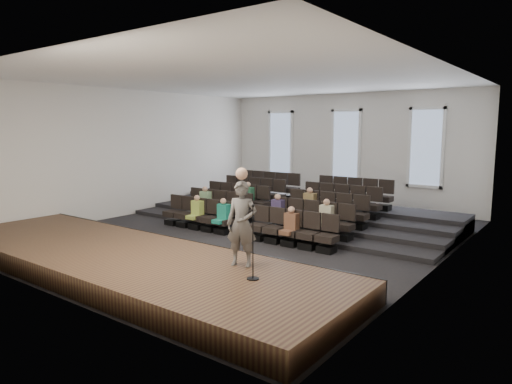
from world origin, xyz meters
The scene contains 14 objects.
ground centered at (0.00, 0.00, 0.00)m, with size 14.00×14.00×0.00m, color black.
ceiling centered at (0.00, 0.00, 5.01)m, with size 12.00×14.00×0.02m, color white.
wall_back centered at (0.00, 7.02, 2.50)m, with size 12.00×0.04×5.00m, color silver.
wall_front centered at (0.00, -7.02, 2.50)m, with size 12.00×0.04×5.00m, color silver.
wall_left centered at (-6.02, 0.00, 2.50)m, with size 0.04×14.00×5.00m, color silver.
wall_right centered at (6.02, 0.00, 2.50)m, with size 0.04×14.00×5.00m, color silver.
stage centered at (0.00, -5.10, 0.25)m, with size 11.80×3.60×0.50m, color #4F3A22.
stage_lip centered at (0.00, -3.33, 0.25)m, with size 11.80×0.06×0.52m, color black.
risers centered at (0.00, 3.17, 0.20)m, with size 11.80×4.80×0.60m.
seating_rows centered at (0.00, 1.54, 0.68)m, with size 6.80×4.70×1.67m.
windows centered at (0.00, 6.95, 2.70)m, with size 8.44×0.10×3.24m.
audience centered at (0.00, 0.32, 0.81)m, with size 5.45×2.64×1.10m.
speaker centered at (3.00, -4.26, 1.43)m, with size 0.68×0.44×1.85m, color #555350.
mic_stand centered at (3.73, -4.83, 0.95)m, with size 0.25×0.25×1.51m.
Camera 1 is at (9.01, -11.79, 3.47)m, focal length 32.00 mm.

